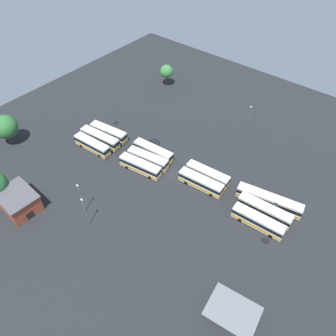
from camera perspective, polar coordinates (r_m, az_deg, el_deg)
name	(u,v)px	position (r m, az deg, el deg)	size (l,w,h in m)	color
ground_plane	(173,175)	(85.85, 0.89, -1.24)	(129.89, 129.89, 0.00)	black
bus_row0_slot0	(269,200)	(81.46, 17.47, -5.48)	(15.96, 5.46, 3.47)	silver
bus_row0_slot1	(265,210)	(79.20, 16.70, -7.17)	(13.00, 3.47, 3.47)	silver
bus_row0_slot2	(258,221)	(76.89, 15.64, -9.01)	(12.36, 3.35, 3.47)	silver
bus_row1_slot0	(208,175)	(84.01, 7.02, -1.17)	(11.98, 3.57, 3.47)	silver
bus_row1_slot1	(201,182)	(81.99, 5.83, -2.53)	(12.10, 3.67, 3.47)	silver
bus_row2_slot0	(153,151)	(89.86, -2.63, 2.94)	(12.15, 3.55, 3.47)	silver
bus_row2_slot1	(148,159)	(87.70, -3.58, 1.60)	(12.03, 4.37, 3.47)	silver
bus_row2_slot2	(140,166)	(85.90, -4.91, 0.35)	(12.19, 4.30, 3.47)	silver
bus_row3_slot0	(109,132)	(97.74, -10.45, 6.21)	(12.20, 4.17, 3.47)	silver
bus_row3_slot1	(100,138)	(96.17, -11.92, 5.20)	(12.94, 3.93, 3.47)	silver
bus_row3_slot2	(92,145)	(94.29, -13.23, 3.99)	(11.85, 3.42, 3.47)	silver
depot_building	(19,201)	(84.56, -24.91, -5.35)	(10.04, 8.06, 4.91)	#99422D
maintenance_shelter	(233,311)	(63.82, 11.39, -23.58)	(9.91, 7.99, 3.74)	slate
lamp_post_mid_lot	(81,198)	(76.63, -15.14, -5.09)	(0.56, 0.28, 9.44)	slate
lamp_post_far_corner	(85,211)	(74.19, -14.44, -7.40)	(0.56, 0.28, 9.03)	slate
lamp_post_by_building	(249,118)	(99.14, 14.05, 8.51)	(0.56, 0.28, 9.22)	slate
tree_northeast	(166,72)	(118.88, -0.27, 16.69)	(4.63, 4.63, 7.75)	brown
tree_west_edge	(5,127)	(102.84, -26.79, 6.51)	(6.84, 6.84, 9.12)	brown
puddle_between_rows	(116,123)	(104.05, -9.19, 7.86)	(2.11, 2.11, 0.01)	black
puddle_back_corner	(265,241)	(76.53, 16.80, -12.21)	(1.85, 1.85, 0.01)	black
puddle_front_lane	(153,144)	(95.14, -2.67, 4.33)	(4.29, 4.29, 0.01)	black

